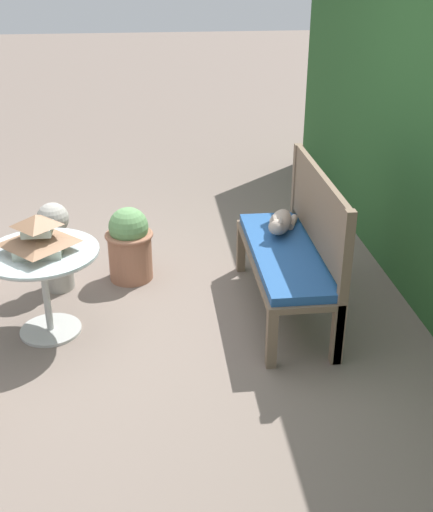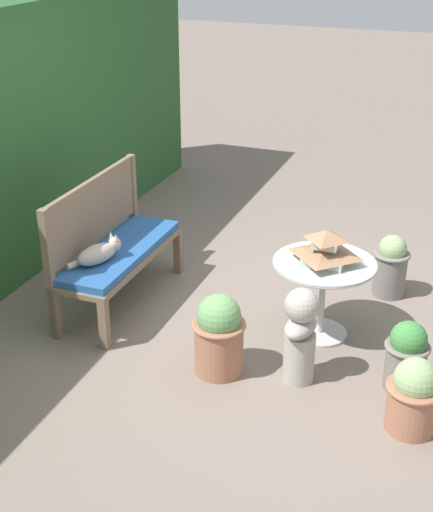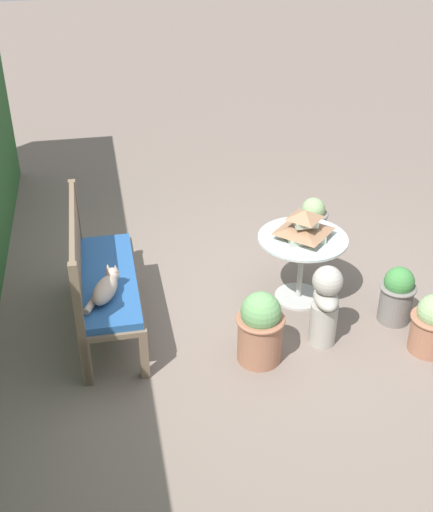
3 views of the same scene
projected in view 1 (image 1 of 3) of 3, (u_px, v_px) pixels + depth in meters
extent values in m
plane|color=#75665B|center=(126.00, 316.00, 4.30)|extent=(30.00, 30.00, 0.00)
cube|color=brown|center=(241.00, 249.00, 4.82)|extent=(0.06, 0.06, 0.37)
cube|color=brown|center=(272.00, 340.00, 3.71)|extent=(0.06, 0.06, 0.37)
cube|color=brown|center=(292.00, 246.00, 4.86)|extent=(0.06, 0.06, 0.37)
cube|color=brown|center=(337.00, 336.00, 3.75)|extent=(0.06, 0.06, 0.37)
cube|color=brown|center=(284.00, 260.00, 4.20)|extent=(1.30, 0.45, 0.04)
cube|color=#23518E|center=(285.00, 253.00, 4.17)|extent=(1.25, 0.41, 0.06)
cube|color=brown|center=(295.00, 209.00, 4.73)|extent=(0.06, 0.06, 0.98)
cube|color=brown|center=(343.00, 291.00, 3.61)|extent=(0.06, 0.06, 0.98)
cube|color=brown|center=(319.00, 209.00, 4.06)|extent=(1.25, 0.04, 0.48)
ellipsoid|color=#A89989|center=(281.00, 222.00, 4.39)|extent=(0.35, 0.26, 0.14)
sphere|color=#A89989|center=(276.00, 227.00, 4.24)|extent=(0.10, 0.10, 0.10)
cone|color=#A89989|center=(281.00, 219.00, 4.21)|extent=(0.04, 0.04, 0.05)
cone|color=#A89989|center=(272.00, 218.00, 4.22)|extent=(0.04, 0.04, 0.05)
cylinder|color=#A89989|center=(292.00, 222.00, 4.50)|extent=(0.18, 0.11, 0.05)
cylinder|color=#B7B7B2|center=(51.00, 330.00, 4.13)|extent=(0.39, 0.39, 0.02)
cylinder|color=#B7B7B2|center=(46.00, 293.00, 4.01)|extent=(0.04, 0.04, 0.56)
cylinder|color=silver|center=(40.00, 252.00, 3.88)|extent=(0.71, 0.71, 0.01)
torus|color=#B7B7B2|center=(41.00, 254.00, 3.89)|extent=(0.71, 0.71, 0.02)
cube|color=#B2BCA8|center=(40.00, 247.00, 3.87)|extent=(0.28, 0.28, 0.06)
pyramid|color=#936B4C|center=(39.00, 238.00, 3.84)|extent=(0.38, 0.38, 0.06)
cube|color=#B2BCA8|center=(37.00, 229.00, 3.82)|extent=(0.17, 0.17, 0.05)
pyramid|color=#936B4C|center=(36.00, 220.00, 3.79)|extent=(0.23, 0.23, 0.07)
cylinder|color=#A39E93|center=(59.00, 267.00, 4.58)|extent=(0.20, 0.20, 0.34)
ellipsoid|color=#A39E93|center=(55.00, 238.00, 4.48)|extent=(0.33, 0.22, 0.12)
sphere|color=#A39E93|center=(53.00, 218.00, 4.42)|extent=(0.22, 0.22, 0.22)
cylinder|color=#9E664C|center=(130.00, 256.00, 4.71)|extent=(0.32, 0.32, 0.36)
torus|color=#9E664C|center=(129.00, 235.00, 4.64)|extent=(0.35, 0.35, 0.03)
sphere|color=#66995B|center=(128.00, 227.00, 4.61)|extent=(0.29, 0.29, 0.29)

